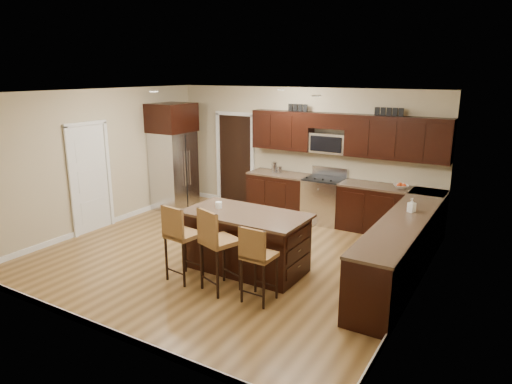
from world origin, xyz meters
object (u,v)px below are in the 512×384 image
Objects in this scene: range at (324,200)px; island at (246,243)px; stool_left at (180,234)px; stool_mid at (216,241)px; refrigerator at (173,155)px; stool_right at (257,256)px.

island is (-0.14, -2.77, -0.04)m from range.
stool_left is 0.64m from stool_mid.
island is at bearing -32.59° from refrigerator.
range is 0.47× the size of refrigerator.
stool_right is at bearing -49.77° from island.
stool_left is at bearing -160.90° from stool_mid.
range is at bearing 87.58° from island.
range is 3.70m from stool_left.
stool_mid is (0.05, -0.85, 0.32)m from island.
stool_left is 0.96× the size of stool_mid.
stool_left reaches higher than range.
refrigerator is at bearing 139.48° from stool_left.
stool_mid is 0.66m from stool_right.
refrigerator is (-2.56, 2.87, 0.48)m from stool_left.
island is 0.82× the size of refrigerator.
stool_left is at bearing -101.52° from range.
range is 3.46m from refrigerator.
stool_mid is at bearing -86.29° from island.
refrigerator is (-3.86, 2.86, 0.54)m from stool_right.
refrigerator reaches higher than island.
refrigerator is at bearing 144.73° from stool_right.
stool_right is (0.56, -3.62, 0.20)m from range.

